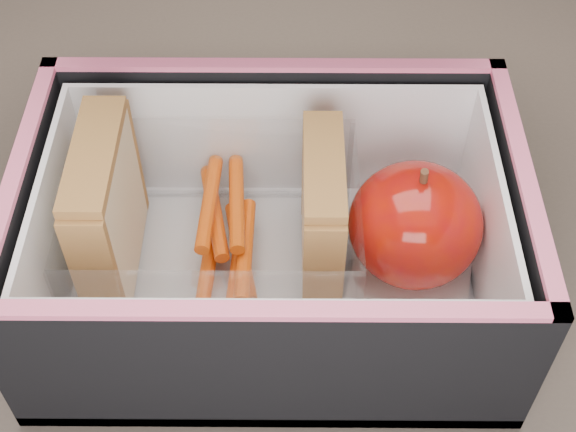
# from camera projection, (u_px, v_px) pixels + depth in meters

# --- Properties ---
(kitchen_table) EXTENTS (1.20, 0.80, 0.75)m
(kitchen_table) POSITION_uv_depth(u_px,v_px,m) (231.00, 375.00, 0.59)
(kitchen_table) COLOR brown
(kitchen_table) RESTS_ON ground
(lunch_bag) EXTENTS (0.29, 0.30, 0.27)m
(lunch_bag) POSITION_uv_depth(u_px,v_px,m) (272.00, 223.00, 0.49)
(lunch_bag) COLOR black
(lunch_bag) RESTS_ON kitchen_table
(plastic_tub) EXTENTS (0.18, 0.13, 0.07)m
(plastic_tub) POSITION_uv_depth(u_px,v_px,m) (217.00, 229.00, 0.50)
(plastic_tub) COLOR white
(plastic_tub) RESTS_ON lunch_bag
(sandwich_left) EXTENTS (0.03, 0.09, 0.10)m
(sandwich_left) POSITION_uv_depth(u_px,v_px,m) (107.00, 210.00, 0.49)
(sandwich_left) COLOR beige
(sandwich_left) RESTS_ON plastic_tub
(sandwich_right) EXTENTS (0.02, 0.09, 0.10)m
(sandwich_right) POSITION_uv_depth(u_px,v_px,m) (322.00, 215.00, 0.49)
(sandwich_right) COLOR beige
(sandwich_right) RESTS_ON plastic_tub
(carrot_sticks) EXTENTS (0.04, 0.13, 0.03)m
(carrot_sticks) POSITION_uv_depth(u_px,v_px,m) (227.00, 239.00, 0.52)
(carrot_sticks) COLOR red
(carrot_sticks) RESTS_ON plastic_tub
(paper_napkin) EXTENTS (0.09, 0.09, 0.01)m
(paper_napkin) POSITION_uv_depth(u_px,v_px,m) (412.00, 266.00, 0.53)
(paper_napkin) COLOR white
(paper_napkin) RESTS_ON lunch_bag
(red_apple) EXTENTS (0.11, 0.11, 0.09)m
(red_apple) POSITION_uv_depth(u_px,v_px,m) (415.00, 225.00, 0.49)
(red_apple) COLOR maroon
(red_apple) RESTS_ON paper_napkin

